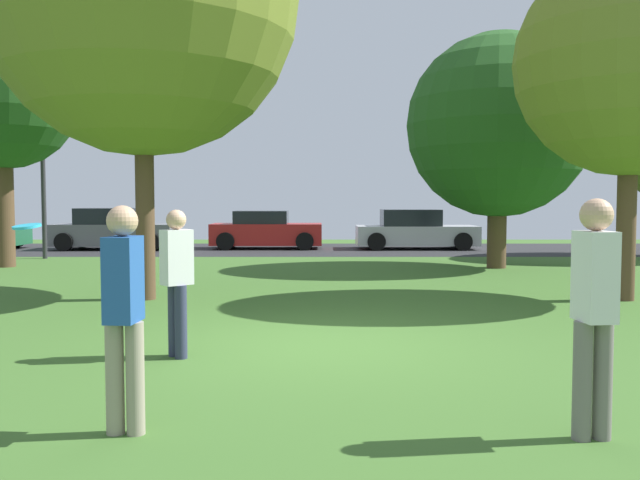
% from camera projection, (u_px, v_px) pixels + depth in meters
% --- Properties ---
extents(ground_plane, '(44.00, 44.00, 0.00)m').
position_uv_depth(ground_plane, '(320.00, 344.00, 8.42)').
color(ground_plane, '#3D6628').
extents(road_strip, '(44.00, 6.40, 0.01)m').
position_uv_depth(road_strip, '(320.00, 249.00, 24.39)').
color(road_strip, '#28282B').
rests_on(road_strip, ground_plane).
extents(birch_tree_lone, '(4.07, 4.07, 6.67)m').
position_uv_depth(birch_tree_lone, '(1.00, 93.00, 17.81)').
color(birch_tree_lone, brown).
rests_on(birch_tree_lone, ground_plane).
extents(oak_tree_center, '(4.01, 4.01, 6.21)m').
position_uv_depth(oak_tree_center, '(631.00, 62.00, 11.85)').
color(oak_tree_center, brown).
rests_on(oak_tree_center, ground_plane).
extents(maple_tree_near, '(4.78, 4.78, 6.11)m').
position_uv_depth(maple_tree_near, '(498.00, 126.00, 17.59)').
color(maple_tree_near, brown).
rests_on(maple_tree_near, ground_plane).
extents(person_catcher, '(0.39, 0.37, 1.68)m').
position_uv_depth(person_catcher, '(177.00, 276.00, 7.66)').
color(person_catcher, '#2D334C').
rests_on(person_catcher, ground_plane).
extents(person_bystander, '(0.30, 0.34, 1.80)m').
position_uv_depth(person_bystander, '(594.00, 305.00, 5.02)').
color(person_bystander, slate).
rests_on(person_bystander, ground_plane).
extents(person_walking, '(0.30, 0.34, 1.75)m').
position_uv_depth(person_walking, '(124.00, 308.00, 5.14)').
color(person_walking, gray).
rests_on(person_walking, ground_plane).
extents(frisbee_disc, '(0.37, 0.37, 0.06)m').
position_uv_depth(frisbee_disc, '(27.00, 226.00, 6.62)').
color(frisbee_disc, '#2DB2E0').
extents(parked_car_grey, '(4.33, 2.03, 1.49)m').
position_uv_depth(parked_car_grey, '(114.00, 231.00, 24.39)').
color(parked_car_grey, slate).
rests_on(parked_car_grey, ground_plane).
extents(parked_car_red, '(4.00, 1.93, 1.38)m').
position_uv_depth(parked_car_red, '(266.00, 231.00, 24.75)').
color(parked_car_red, '#B21E1E').
rests_on(parked_car_red, ground_plane).
extents(parked_car_silver, '(4.33, 2.05, 1.43)m').
position_uv_depth(parked_car_silver, '(415.00, 231.00, 24.62)').
color(parked_car_silver, '#B7B7BC').
rests_on(parked_car_silver, ground_plane).
extents(street_lamp_post, '(0.14, 0.14, 4.50)m').
position_uv_depth(street_lamp_post, '(43.00, 184.00, 20.47)').
color(street_lamp_post, '#2D2D33').
rests_on(street_lamp_post, ground_plane).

